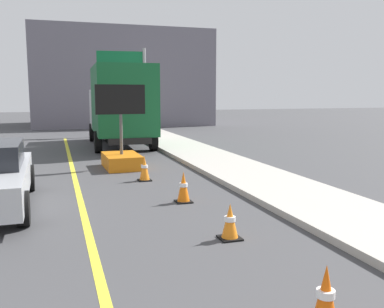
# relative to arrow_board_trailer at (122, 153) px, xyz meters

# --- Properties ---
(sidewalk_curb) EXTENTS (2.29, 48.00, 0.14)m
(sidewalk_curb) POSITION_rel_arrow_board_trailer_xyz_m (3.29, -7.82, -0.41)
(sidewalk_curb) COLOR #B2ADA3
(sidewalk_curb) RESTS_ON ground
(lane_center_stripe) EXTENTS (0.14, 36.00, 0.01)m
(lane_center_stripe) POSITION_rel_arrow_board_trailer_xyz_m (-1.55, -7.82, -0.48)
(lane_center_stripe) COLOR yellow
(lane_center_stripe) RESTS_ON ground
(arrow_board_trailer) EXTENTS (1.60, 1.83, 2.70)m
(arrow_board_trailer) POSITION_rel_arrow_board_trailer_xyz_m (0.00, 0.00, 0.00)
(arrow_board_trailer) COLOR orange
(arrow_board_trailer) RESTS_ON ground
(box_truck) EXTENTS (2.75, 6.99, 3.57)m
(box_truck) POSITION_rel_arrow_board_trailer_xyz_m (0.82, 5.69, 1.43)
(box_truck) COLOR black
(box_truck) RESTS_ON ground
(highway_guide_sign) EXTENTS (2.79, 0.31, 5.00)m
(highway_guide_sign) POSITION_rel_arrow_board_trailer_xyz_m (2.26, 11.04, 2.94)
(highway_guide_sign) COLOR gray
(highway_guide_sign) RESTS_ON ground
(far_building_block) EXTENTS (13.06, 8.39, 7.11)m
(far_building_block) POSITION_rel_arrow_board_trailer_xyz_m (2.96, 20.41, 3.07)
(far_building_block) COLOR slate
(far_building_block) RESTS_ON ground
(traffic_cone_near_sign) EXTENTS (0.36, 0.36, 0.71)m
(traffic_cone_near_sign) POSITION_rel_arrow_board_trailer_xyz_m (0.52, -10.36, -0.13)
(traffic_cone_near_sign) COLOR black
(traffic_cone_near_sign) RESTS_ON ground
(traffic_cone_mid_lane) EXTENTS (0.36, 0.36, 0.61)m
(traffic_cone_mid_lane) POSITION_rel_arrow_board_trailer_xyz_m (0.68, -7.47, -0.18)
(traffic_cone_mid_lane) COLOR black
(traffic_cone_mid_lane) RESTS_ON ground
(traffic_cone_far_lane) EXTENTS (0.36, 0.36, 0.70)m
(traffic_cone_far_lane) POSITION_rel_arrow_board_trailer_xyz_m (0.64, -4.90, -0.14)
(traffic_cone_far_lane) COLOR black
(traffic_cone_far_lane) RESTS_ON ground
(traffic_cone_curbside) EXTENTS (0.36, 0.36, 0.71)m
(traffic_cone_curbside) POSITION_rel_arrow_board_trailer_xyz_m (0.29, -2.27, -0.13)
(traffic_cone_curbside) COLOR black
(traffic_cone_curbside) RESTS_ON ground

